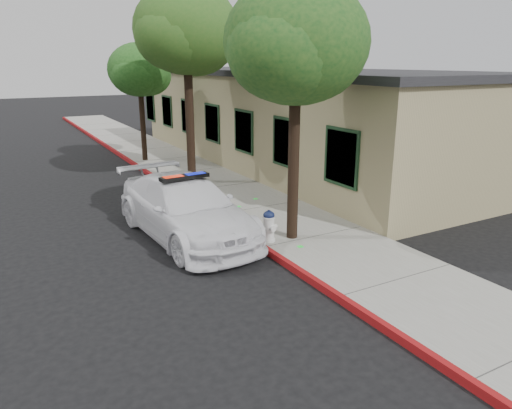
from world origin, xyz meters
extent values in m
plane|color=black|center=(0.00, 0.00, 0.00)|extent=(120.00, 120.00, 0.00)
cube|color=gray|center=(1.60, 3.00, 0.07)|extent=(3.20, 60.00, 0.15)
cube|color=maroon|center=(0.06, 3.00, 0.08)|extent=(0.14, 60.00, 0.16)
cube|color=tan|center=(6.70, 9.00, 2.00)|extent=(7.00, 20.00, 4.00)
cube|color=black|center=(6.70, 9.00, 4.12)|extent=(7.30, 20.30, 0.24)
cube|color=black|center=(3.17, 1.00, 1.95)|extent=(0.08, 1.48, 1.68)
cube|color=black|center=(3.17, 4.00, 1.95)|extent=(0.08, 1.48, 1.68)
cube|color=black|center=(3.17, 7.00, 1.95)|extent=(0.08, 1.48, 1.68)
cube|color=black|center=(3.17, 10.00, 1.95)|extent=(0.08, 1.48, 1.68)
cube|color=black|center=(3.17, 13.00, 1.95)|extent=(0.08, 1.48, 1.68)
cube|color=black|center=(3.17, 16.00, 1.95)|extent=(0.08, 1.48, 1.68)
cube|color=black|center=(3.17, 19.00, 1.95)|extent=(0.08, 1.48, 1.68)
imported|color=white|center=(-1.23, 2.01, 0.80)|extent=(2.65, 5.69, 1.61)
cube|color=black|center=(-1.23, 2.01, 1.67)|extent=(1.22, 0.37, 0.10)
cube|color=red|center=(-1.55, 1.99, 1.67)|extent=(0.54, 0.28, 0.11)
cube|color=#0B18C8|center=(-0.91, 2.04, 1.67)|extent=(0.54, 0.28, 0.11)
cylinder|color=silver|center=(0.35, 0.30, 0.18)|extent=(0.34, 0.34, 0.06)
cylinder|color=silver|center=(0.35, 0.30, 0.49)|extent=(0.28, 0.28, 0.56)
cylinder|color=silver|center=(0.35, 0.30, 0.79)|extent=(0.32, 0.32, 0.04)
ellipsoid|color=#0F1738|center=(0.35, 0.30, 0.85)|extent=(0.29, 0.29, 0.22)
cylinder|color=#0F1738|center=(0.35, 0.30, 0.95)|extent=(0.07, 0.07, 0.06)
cylinder|color=silver|center=(0.18, 0.30, 0.51)|extent=(0.12, 0.11, 0.11)
cylinder|color=silver|center=(0.52, 0.31, 0.51)|extent=(0.12, 0.11, 0.11)
cylinder|color=silver|center=(0.36, 0.13, 0.53)|extent=(0.15, 0.13, 0.14)
cylinder|color=black|center=(1.03, 0.25, 2.10)|extent=(0.28, 0.28, 3.90)
ellipsoid|color=#164718|center=(1.03, 0.25, 5.02)|extent=(3.47, 3.47, 2.95)
ellipsoid|color=#164718|center=(1.61, 0.51, 4.70)|extent=(2.60, 2.60, 2.21)
ellipsoid|color=#164718|center=(0.56, -0.01, 4.81)|extent=(2.71, 2.71, 2.30)
cylinder|color=black|center=(1.03, 7.22, 2.37)|extent=(0.31, 0.31, 4.45)
ellipsoid|color=#2A5A1C|center=(1.03, 7.22, 5.68)|extent=(3.73, 3.73, 3.17)
ellipsoid|color=#2A5A1C|center=(1.50, 7.60, 5.32)|extent=(3.00, 3.00, 2.55)
ellipsoid|color=#2A5A1C|center=(0.56, 6.96, 5.44)|extent=(2.88, 2.88, 2.45)
cylinder|color=black|center=(0.70, 12.26, 1.77)|extent=(0.24, 0.24, 3.24)
ellipsoid|color=#1A4816|center=(0.70, 12.26, 4.22)|extent=(2.78, 2.78, 2.36)
ellipsoid|color=#1A4816|center=(1.14, 12.50, 3.94)|extent=(2.13, 2.13, 1.81)
ellipsoid|color=#1A4816|center=(0.46, 11.95, 4.04)|extent=(2.22, 2.22, 1.89)
camera|label=1|loc=(-5.60, -9.68, 4.61)|focal=33.79mm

